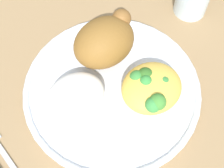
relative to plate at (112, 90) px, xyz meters
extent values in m
plane|color=#9A7951|center=(0.00, 0.00, -0.01)|extent=(2.00, 2.00, 0.00)
cylinder|color=white|center=(0.00, 0.00, 0.00)|extent=(0.28, 0.28, 0.02)
torus|color=white|center=(0.00, 0.00, 0.00)|extent=(0.29, 0.29, 0.01)
ellipsoid|color=olive|center=(0.03, 0.06, 0.05)|extent=(0.10, 0.08, 0.07)
sphere|color=brown|center=(0.07, 0.07, 0.06)|extent=(0.03, 0.03, 0.03)
ellipsoid|color=white|center=(-0.06, 0.01, 0.03)|extent=(0.09, 0.08, 0.04)
ellipsoid|color=#EBBD4B|center=(0.04, -0.05, 0.03)|extent=(0.10, 0.09, 0.04)
sphere|color=#356C26|center=(0.04, -0.03, 0.04)|extent=(0.03, 0.03, 0.03)
sphere|color=green|center=(0.04, -0.04, 0.04)|extent=(0.02, 0.02, 0.02)
sphere|color=#39883B|center=(0.06, -0.05, 0.04)|extent=(0.02, 0.02, 0.02)
sphere|color=#458E36|center=(0.03, -0.07, 0.04)|extent=(0.03, 0.03, 0.03)
sphere|color=#34873C|center=(0.05, -0.05, 0.03)|extent=(0.02, 0.02, 0.02)
sphere|color=green|center=(0.02, -0.07, 0.04)|extent=(0.02, 0.02, 0.02)
sphere|color=#3E8C3C|center=(0.03, -0.02, 0.04)|extent=(0.02, 0.02, 0.02)
cube|color=#B2B2B7|center=(-0.19, -0.01, -0.01)|extent=(0.01, 0.11, 0.01)
camera|label=1|loc=(-0.14, -0.18, 0.45)|focal=49.29mm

